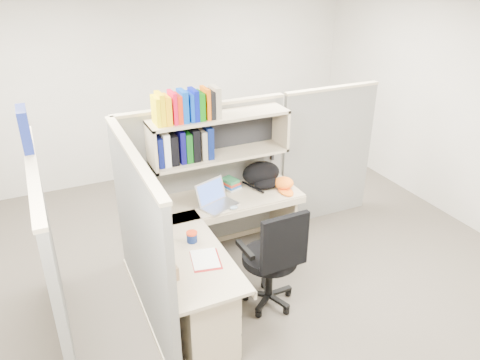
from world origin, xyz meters
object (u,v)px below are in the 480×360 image
desk (211,282)px  laptop (219,195)px  backpack (263,175)px  snack_canister (192,237)px  task_chair (272,273)px

desk → laptop: (0.37, 0.70, 0.42)m
laptop → backpack: size_ratio=0.83×
snack_canister → laptop: bearing=46.7°
backpack → laptop: bearing=-158.1°
backpack → task_chair: (-0.40, -0.96, -0.48)m
laptop → desk: bearing=-138.9°
laptop → snack_canister: (-0.45, -0.47, -0.08)m
laptop → task_chair: (0.20, -0.74, -0.48)m
desk → laptop: 0.90m
backpack → task_chair: task_chair is taller
desk → laptop: bearing=62.0°
backpack → snack_canister: backpack is taller
task_chair → backpack: bearing=67.5°
laptop → backpack: 0.64m
laptop → snack_canister: 0.65m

